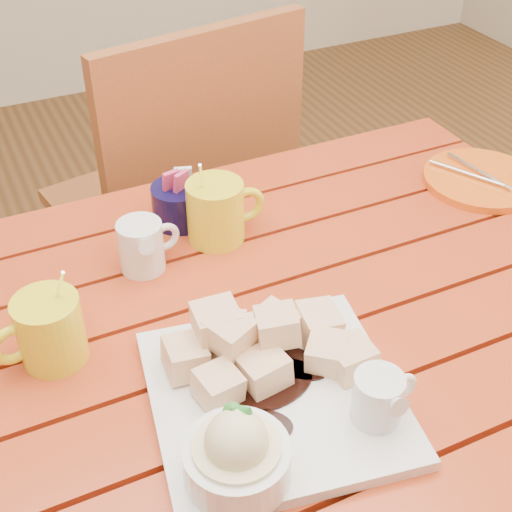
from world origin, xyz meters
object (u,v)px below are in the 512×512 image
orange_saucer (483,179)px  coffee_mug_right (217,210)px  table (241,380)px  dessert_plate (268,395)px  chair_far (182,200)px  coffee_mug_left (48,330)px

orange_saucer → coffee_mug_right: bearing=174.2°
table → coffee_mug_right: bearing=75.1°
dessert_plate → table: bearing=77.5°
dessert_plate → chair_far: (0.18, 0.80, -0.25)m
coffee_mug_left → coffee_mug_right: (0.29, 0.15, 0.00)m
table → coffee_mug_left: (-0.24, 0.05, 0.16)m
table → chair_far: size_ratio=1.26×
coffee_mug_right → chair_far: size_ratio=0.15×
chair_far → orange_saucer: bearing=117.7°
chair_far → dessert_plate: bearing=67.1°
coffee_mug_left → orange_saucer: coffee_mug_left is taller
table → coffee_mug_right: (0.05, 0.20, 0.16)m
dessert_plate → coffee_mug_right: bearing=76.1°
chair_far → table: bearing=67.0°
dessert_plate → coffee_mug_right: (0.09, 0.35, 0.02)m
dessert_plate → coffee_mug_left: coffee_mug_left is taller
orange_saucer → chair_far: (-0.38, 0.50, -0.22)m
coffee_mug_left → dessert_plate: bearing=-52.4°
orange_saucer → dessert_plate: bearing=-151.9°
coffee_mug_right → chair_far: bearing=80.8°
coffee_mug_left → chair_far: size_ratio=0.15×
table → dessert_plate: bearing=-102.5°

